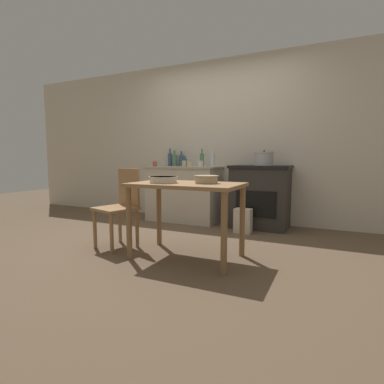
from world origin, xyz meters
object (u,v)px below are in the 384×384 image
(work_table, at_px, (186,195))
(flour_sack, at_px, (243,221))
(mixing_bowl_large, at_px, (163,179))
(cup_far_right, at_px, (184,164))
(bottle_center_right, at_px, (170,159))
(cup_right, at_px, (155,164))
(chair, at_px, (121,205))
(cup_mid_right, at_px, (190,164))
(mixing_bowl_small, at_px, (206,179))
(bottle_left, at_px, (213,160))
(bottle_far_left, at_px, (175,160))
(bottle_center, at_px, (185,162))
(stove, at_px, (260,196))
(bottle_mid_left, at_px, (181,160))
(cup_end_right, at_px, (200,164))
(stock_pot, at_px, (264,159))
(bottle_center_left, at_px, (202,160))

(work_table, relative_size, flour_sack, 3.31)
(mixing_bowl_large, relative_size, cup_far_right, 3.04)
(bottle_center_right, height_order, cup_right, bottle_center_right)
(chair, xyz_separation_m, cup_mid_right, (0.14, 1.51, 0.44))
(mixing_bowl_small, bearing_deg, bottle_left, 109.41)
(work_table, relative_size, bottle_far_left, 4.11)
(bottle_center_right, height_order, cup_mid_right, bottle_center_right)
(mixing_bowl_large, bearing_deg, bottle_center_right, 117.62)
(flour_sack, height_order, bottle_far_left, bottle_far_left)
(bottle_center, bearing_deg, stove, -4.64)
(stove, xyz_separation_m, bottle_mid_left, (-1.38, 0.21, 0.52))
(stove, relative_size, bottle_center, 5.27)
(stove, xyz_separation_m, bottle_far_left, (-1.49, 0.15, 0.52))
(cup_far_right, bearing_deg, mixing_bowl_small, -56.40)
(bottle_far_left, xyz_separation_m, bottle_center_right, (-0.10, 0.03, 0.01))
(stove, xyz_separation_m, cup_right, (-1.69, -0.15, 0.46))
(flour_sack, height_order, cup_mid_right, cup_mid_right)
(flour_sack, distance_m, cup_end_right, 1.07)
(bottle_left, relative_size, cup_far_right, 2.95)
(bottle_mid_left, height_order, bottle_center_right, bottle_center_right)
(stock_pot, xyz_separation_m, bottle_center, (-1.32, 0.18, -0.06))
(bottle_left, bearing_deg, stock_pot, -8.54)
(chair, xyz_separation_m, mixing_bowl_small, (1.03, 0.01, 0.32))
(mixing_bowl_large, bearing_deg, bottle_far_left, 115.44)
(stove, distance_m, bottle_far_left, 1.58)
(work_table, height_order, bottle_center, bottle_center)
(mixing_bowl_small, bearing_deg, bottle_far_left, 126.52)
(bottle_center_left, bearing_deg, cup_far_right, -135.50)
(flour_sack, distance_m, stock_pot, 0.92)
(bottle_far_left, bearing_deg, chair, -81.19)
(bottle_center, bearing_deg, cup_right, -149.35)
(stock_pot, bearing_deg, bottle_far_left, 171.41)
(bottle_mid_left, relative_size, cup_end_right, 2.62)
(cup_mid_right, bearing_deg, chair, -95.15)
(bottle_mid_left, bearing_deg, bottle_center_left, -15.95)
(bottle_center, distance_m, cup_end_right, 0.52)
(cup_right, bearing_deg, bottle_center_right, 73.43)
(work_table, bearing_deg, cup_right, 131.07)
(bottle_left, distance_m, bottle_center_right, 0.84)
(bottle_center, distance_m, bottle_center_right, 0.34)
(stock_pot, bearing_deg, cup_far_right, -177.86)
(cup_right, bearing_deg, chair, -72.13)
(mixing_bowl_small, distance_m, bottle_far_left, 2.21)
(cup_right, xyz_separation_m, cup_far_right, (0.52, 0.02, 0.01))
(mixing_bowl_small, bearing_deg, bottle_center, 122.38)
(bottle_far_left, distance_m, cup_end_right, 0.73)
(bottle_left, bearing_deg, cup_far_right, -157.54)
(stock_pot, bearing_deg, cup_end_right, -171.81)
(cup_mid_right, bearing_deg, cup_right, -177.19)
(chair, distance_m, bottle_center_right, 1.91)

